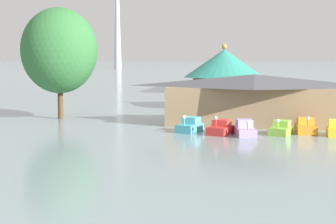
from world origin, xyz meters
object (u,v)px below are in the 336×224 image
pedal_boat_red (220,128)px  pedal_boat_lime (281,129)px  pedal_boat_lavender (245,129)px  shoreline_tree_tall_left (59,51)px  green_roof_pavilion (224,75)px  pedal_boat_orange (306,127)px  pedal_boat_cyan (190,126)px  boathouse (254,98)px

pedal_boat_red → pedal_boat_lime: 5.09m
pedal_boat_lavender → shoreline_tree_tall_left: (-19.62, 8.65, 6.69)m
pedal_boat_lime → green_roof_pavilion: green_roof_pavilion is taller
green_roof_pavilion → pedal_boat_lavender: bearing=-82.1°
pedal_boat_orange → shoreline_tree_tall_left: 26.44m
pedal_boat_lavender → pedal_boat_orange: 5.54m
pedal_boat_red → pedal_boat_lavender: size_ratio=0.93×
pedal_boat_cyan → pedal_boat_orange: pedal_boat_orange is taller
pedal_boat_red → pedal_boat_lavender: 2.11m
pedal_boat_red → pedal_boat_orange: (7.18, 1.68, 0.05)m
green_roof_pavilion → boathouse: bearing=-76.4°
pedal_boat_red → pedal_boat_lime: bearing=112.7°
pedal_boat_lime → shoreline_tree_tall_left: bearing=-90.9°
pedal_boat_cyan → pedal_boat_lavender: size_ratio=0.93×
pedal_boat_lavender → pedal_boat_lime: size_ratio=1.11×
pedal_boat_orange → shoreline_tree_tall_left: (-24.74, 6.53, 6.67)m
boathouse → pedal_boat_orange: bearing=-50.3°
pedal_boat_red → green_roof_pavilion: green_roof_pavilion is taller
boathouse → shoreline_tree_tall_left: 20.85m
pedal_boat_orange → green_roof_pavilion: size_ratio=0.25×
pedal_boat_cyan → pedal_boat_lime: size_ratio=1.03×
green_roof_pavilion → pedal_boat_red: bearing=-87.0°
pedal_boat_lime → pedal_boat_orange: 2.42m
pedal_boat_cyan → boathouse: bearing=158.2°
pedal_boat_lime → green_roof_pavilion: size_ratio=0.27×
pedal_boat_cyan → boathouse: boathouse is taller
pedal_boat_red → green_roof_pavilion: (-1.24, 23.51, 3.76)m
pedal_boat_lavender → pedal_boat_red: bearing=-113.5°
pedal_boat_lime → boathouse: 7.21m
pedal_boat_cyan → shoreline_tree_tall_left: size_ratio=0.25×
pedal_boat_orange → boathouse: boathouse is taller
boathouse → shoreline_tree_tall_left: shoreline_tree_tall_left is taller
pedal_boat_cyan → green_roof_pavilion: (1.50, 22.60, 3.74)m
pedal_boat_red → pedal_boat_orange: pedal_boat_red is taller
pedal_boat_red → pedal_boat_orange: bearing=120.0°
pedal_boat_lime → shoreline_tree_tall_left: 24.82m
pedal_boat_red → green_roof_pavilion: size_ratio=0.28×
boathouse → shoreline_tree_tall_left: size_ratio=1.52×
boathouse → green_roof_pavilion: (-3.97, 16.47, 1.72)m
pedal_boat_lime → pedal_boat_orange: bearing=136.5°
pedal_boat_cyan → pedal_boat_lavender: (4.80, -1.34, -0.00)m
pedal_boat_lime → pedal_boat_orange: size_ratio=1.11×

